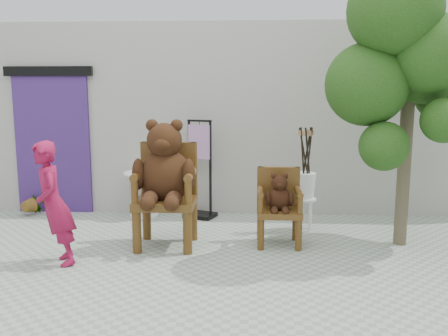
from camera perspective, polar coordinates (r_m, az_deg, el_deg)
name	(u,v)px	position (r m, az deg, el deg)	size (l,w,h in m)	color
ground_plane	(235,275)	(5.18, 1.29, -12.77)	(60.00, 60.00, 0.00)	#96A08F
back_wall	(241,118)	(7.91, 2.08, 6.01)	(9.00, 1.00, 3.00)	#A9A69E
doorway	(53,140)	(8.06, -19.90, 3.14)	(1.40, 0.11, 2.33)	#3E2267
chair_big	(165,176)	(5.93, -7.07, -0.90)	(0.77, 0.84, 1.60)	#442A0E
chair_small	(279,200)	(6.06, 6.64, -3.88)	(0.56, 0.51, 0.97)	#442A0E
person	(54,204)	(5.60, -19.77, -4.11)	(0.51, 0.34, 1.40)	maroon
cafe_table	(144,189)	(7.49, -9.65, -2.47)	(0.60, 0.60, 0.70)	white
display_stand	(200,180)	(7.31, -2.93, -1.48)	(0.54, 0.49, 1.51)	black
stool_bucket	(305,185)	(6.73, 9.73, -2.04)	(0.32, 0.32, 1.45)	white
tree	(417,62)	(6.17, 22.18, 11.73)	(2.10, 1.82, 3.35)	#433B28
potted_plant	(35,203)	(8.11, -21.82, -3.88)	(0.35, 0.31, 0.39)	black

